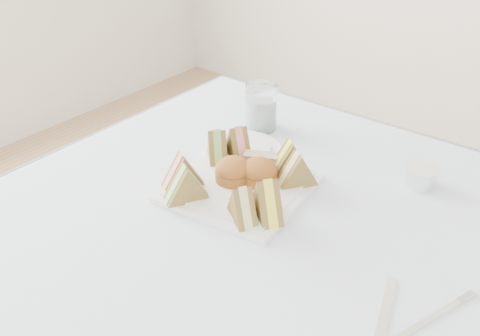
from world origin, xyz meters
The scene contains 18 objects.
tablecloth centered at (0.00, 0.00, 0.74)m, with size 1.02×1.02×0.01m, color silver.
serving_plate centered at (-0.09, 0.06, 0.75)m, with size 0.25×0.25×0.01m, color white.
sandwich_fl_a centered at (-0.18, -0.01, 0.79)m, with size 0.08×0.04×0.07m, color olive, non-canonical shape.
sandwich_fl_b centered at (-0.14, -0.04, 0.79)m, with size 0.08×0.04×0.07m, color olive, non-canonical shape.
sandwich_fr_a centered at (0.00, 0.01, 0.80)m, with size 0.08×0.04×0.07m, color olive, non-canonical shape.
sandwich_fr_b centered at (-0.02, -0.02, 0.79)m, with size 0.07×0.03×0.07m, color olive, non-canonical shape.
sandwich_bl_a centered at (-0.19, 0.11, 0.79)m, with size 0.08×0.04×0.07m, color olive, non-canonical shape.
sandwich_bl_b centered at (-0.16, 0.15, 0.79)m, with size 0.08×0.04×0.07m, color olive, non-canonical shape.
sandwich_br_a centered at (-0.01, 0.13, 0.79)m, with size 0.08×0.04×0.07m, color olive, non-canonical shape.
sandwich_br_b centered at (-0.05, 0.16, 0.79)m, with size 0.08×0.04×0.07m, color olive, non-canonical shape.
scone_left centered at (-0.11, 0.07, 0.78)m, with size 0.07×0.07×0.05m, color #92541D.
scone_right centered at (-0.07, 0.09, 0.78)m, with size 0.07×0.07×0.05m, color #92541D.
pastry_slice centered at (-0.10, 0.14, 0.77)m, with size 0.07×0.03×0.03m, color #CDB97A.
side_plate centered at (-0.18, 0.19, 0.75)m, with size 0.17×0.17×0.01m, color white.
water_glass centered at (-0.22, 0.30, 0.80)m, with size 0.07×0.07×0.11m, color white.
tea_strainer centered at (0.18, 0.29, 0.76)m, with size 0.06×0.06×0.04m, color silver.
knife centered at (0.27, -0.08, 0.75)m, with size 0.01×0.19×0.00m, color silver.
fork centered at (0.32, -0.06, 0.75)m, with size 0.01×0.17×0.00m, color silver.
Camera 1 is at (0.44, -0.62, 1.32)m, focal length 40.00 mm.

